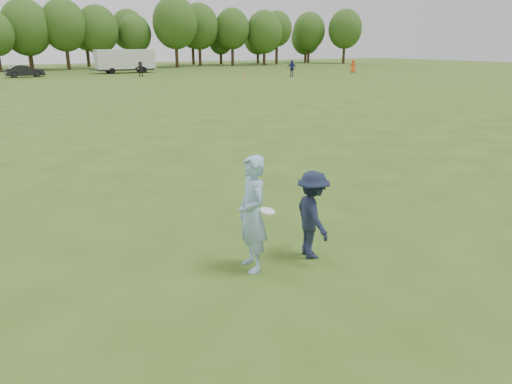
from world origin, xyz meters
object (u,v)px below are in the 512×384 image
Objects in this scene: player_far_b at (292,68)px; field_cone at (244,75)px; defender at (313,215)px; player_far_c at (353,66)px; thrower at (252,214)px; player_far_d at (141,69)px; car_f at (25,71)px; cargo_trailer at (125,60)px.

field_cone is at bearing -163.33° from player_far_b.
player_far_b is at bearing -20.66° from defender.
field_cone is at bearing 36.35° from player_far_c.
player_far_b is 6.08m from field_cone.
thrower reaches higher than player_far_c.
player_far_b reaches higher than player_far_d.
player_far_d is at bearing 0.06° from defender.
car_f is 13.36m from cargo_trailer.
cargo_trailer is at bearing 1.55° from defender.
defender is 0.19× the size of cargo_trailer.
thrower reaches higher than player_far_d.
player_far_d is 0.21× the size of cargo_trailer.
defender reaches higher than field_cone.
player_far_c is (11.87, 1.98, -0.07)m from player_far_b.
cargo_trailer reaches higher than defender.
player_far_d is at bearing 172.37° from thrower.
defender is at bearing -115.29° from player_far_d.
field_cone is at bearing -38.76° from player_far_d.
cargo_trailer is (-28.06, 15.89, 0.83)m from player_far_c.
thrower is 61.03m from player_far_c.
thrower is at bearing -116.60° from player_far_d.
car_f is at bearing 24.12° from player_far_c.
player_far_b reaches higher than car_f.
cargo_trailer is at bearing 75.76° from player_far_d.
car_f is (0.51, 57.99, -0.33)m from thrower.
player_far_b is (29.78, 42.63, -0.04)m from thrower.
player_far_b is (28.55, 42.76, 0.16)m from defender.
player_far_b reaches higher than defender.
thrower is 0.23× the size of cargo_trailer.
defender is 58.12m from car_f.
field_cone is 0.03× the size of cargo_trailer.
player_far_b reaches higher than field_cone.
defender is 0.90× the size of player_far_c.
player_far_b is at bearing -47.81° from cargo_trailer.
player_far_c is at bearing 63.64° from player_far_b.
thrower is 0.48× the size of car_f.
thrower is 62.01m from cargo_trailer.
player_far_b is 19.02m from player_far_d.
car_f is 0.49× the size of cargo_trailer.
player_far_b is at bearing -42.23° from player_far_d.
car_f reaches higher than field_cone.
field_cone is (23.77, 46.42, -0.70)m from defender.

